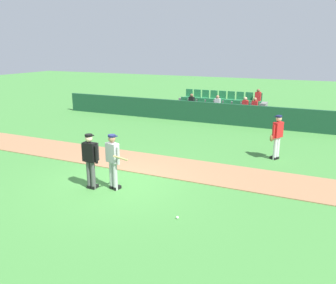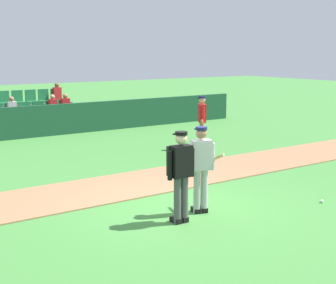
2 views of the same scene
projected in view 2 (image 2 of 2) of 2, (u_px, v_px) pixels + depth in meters
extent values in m
plane|color=#42843A|center=(181.00, 209.00, 10.18)|extent=(80.00, 80.00, 0.00)
cube|color=#9E704C|center=(128.00, 185.00, 11.98)|extent=(28.00, 2.17, 0.03)
cube|color=#19472D|center=(21.00, 123.00, 18.27)|extent=(20.00, 0.16, 1.20)
cube|color=slate|center=(10.00, 130.00, 19.52)|extent=(5.55, 2.10, 0.30)
cube|color=slate|center=(12.00, 122.00, 19.12)|extent=(5.45, 0.85, 0.40)
cube|color=#237542|center=(13.00, 116.00, 18.99)|extent=(0.44, 0.40, 0.08)
cube|color=#237542|center=(11.00, 109.00, 19.12)|extent=(0.44, 0.08, 0.50)
cube|color=silver|center=(12.00, 108.00, 18.98)|extent=(0.32, 0.22, 0.52)
sphere|color=#9E7051|center=(11.00, 99.00, 18.91)|extent=(0.20, 0.20, 0.20)
cube|color=#237542|center=(27.00, 115.00, 19.30)|extent=(0.44, 0.40, 0.08)
cube|color=#237542|center=(25.00, 108.00, 19.43)|extent=(0.44, 0.08, 0.50)
cube|color=#237542|center=(40.00, 114.00, 19.60)|extent=(0.44, 0.40, 0.08)
cube|color=#237542|center=(38.00, 107.00, 19.74)|extent=(0.44, 0.08, 0.50)
cube|color=#237542|center=(54.00, 113.00, 19.91)|extent=(0.44, 0.40, 0.08)
cube|color=#237542|center=(51.00, 106.00, 20.04)|extent=(0.44, 0.08, 0.50)
cube|color=red|center=(53.00, 105.00, 19.90)|extent=(0.32, 0.22, 0.52)
sphere|color=tan|center=(52.00, 97.00, 19.83)|extent=(0.20, 0.20, 0.20)
cube|color=#237542|center=(66.00, 112.00, 20.22)|extent=(0.44, 0.40, 0.08)
cube|color=#237542|center=(64.00, 106.00, 20.35)|extent=(0.44, 0.08, 0.50)
cube|color=red|center=(66.00, 105.00, 20.20)|extent=(0.32, 0.22, 0.52)
sphere|color=#9E7051|center=(65.00, 96.00, 20.14)|extent=(0.20, 0.20, 0.20)
cube|color=slate|center=(5.00, 110.00, 19.73)|extent=(5.45, 0.85, 0.40)
cube|color=#237542|center=(6.00, 104.00, 19.61)|extent=(0.44, 0.40, 0.08)
cube|color=#237542|center=(4.00, 97.00, 19.74)|extent=(0.44, 0.08, 0.50)
cube|color=#237542|center=(19.00, 103.00, 19.91)|extent=(0.44, 0.40, 0.08)
cube|color=#237542|center=(17.00, 96.00, 20.05)|extent=(0.44, 0.08, 0.50)
cube|color=#237542|center=(33.00, 102.00, 20.22)|extent=(0.44, 0.40, 0.08)
cube|color=#237542|center=(30.00, 96.00, 20.35)|extent=(0.44, 0.08, 0.50)
cube|color=#237542|center=(45.00, 101.00, 20.53)|extent=(0.44, 0.40, 0.08)
cube|color=#237542|center=(43.00, 95.00, 20.66)|extent=(0.44, 0.08, 0.50)
cube|color=#237542|center=(58.00, 101.00, 20.83)|extent=(0.44, 0.40, 0.08)
cube|color=#237542|center=(56.00, 94.00, 20.97)|extent=(0.44, 0.08, 0.50)
cube|color=red|center=(57.00, 93.00, 20.82)|extent=(0.32, 0.22, 0.52)
sphere|color=brown|center=(57.00, 85.00, 20.76)|extent=(0.20, 0.20, 0.20)
cylinder|color=#B2B2B2|center=(197.00, 192.00, 9.85)|extent=(0.14, 0.14, 0.90)
cylinder|color=#B2B2B2|center=(204.00, 191.00, 9.90)|extent=(0.14, 0.14, 0.90)
cube|color=black|center=(196.00, 210.00, 9.97)|extent=(0.18, 0.28, 0.10)
cube|color=black|center=(203.00, 209.00, 10.03)|extent=(0.18, 0.28, 0.10)
cube|color=#B2B2B2|center=(201.00, 155.00, 9.74)|extent=(0.44, 0.32, 0.60)
cylinder|color=#B2B2B2|center=(189.00, 158.00, 9.66)|extent=(0.09, 0.09, 0.55)
cylinder|color=#B2B2B2|center=(213.00, 156.00, 9.83)|extent=(0.09, 0.09, 0.55)
sphere|color=#9E7051|center=(201.00, 133.00, 9.66)|extent=(0.22, 0.22, 0.22)
cylinder|color=#191E4C|center=(201.00, 128.00, 9.64)|extent=(0.23, 0.23, 0.06)
cube|color=#191E4C|center=(199.00, 129.00, 9.74)|extent=(0.20, 0.16, 0.02)
cylinder|color=tan|center=(210.00, 160.00, 9.94)|extent=(0.09, 0.80, 0.41)
cylinder|color=#4C4C4C|center=(177.00, 201.00, 9.26)|extent=(0.14, 0.14, 0.90)
cylinder|color=#4C4C4C|center=(184.00, 199.00, 9.34)|extent=(0.14, 0.14, 0.90)
cube|color=black|center=(176.00, 220.00, 9.38)|extent=(0.13, 0.26, 0.10)
cube|color=black|center=(183.00, 219.00, 9.47)|extent=(0.13, 0.26, 0.10)
cube|color=black|center=(181.00, 161.00, 9.17)|extent=(0.41, 0.23, 0.60)
cylinder|color=black|center=(170.00, 166.00, 9.04)|extent=(0.09, 0.09, 0.55)
cylinder|color=black|center=(192.00, 162.00, 9.31)|extent=(0.09, 0.09, 0.55)
sphere|color=beige|center=(181.00, 138.00, 9.09)|extent=(0.22, 0.22, 0.22)
cylinder|color=black|center=(181.00, 133.00, 9.07)|extent=(0.23, 0.23, 0.06)
cube|color=black|center=(178.00, 134.00, 9.16)|extent=(0.18, 0.13, 0.02)
cube|color=black|center=(177.00, 160.00, 9.27)|extent=(0.44, 0.09, 0.56)
cylinder|color=silver|center=(202.00, 136.00, 16.33)|extent=(0.14, 0.14, 0.90)
cylinder|color=silver|center=(201.00, 135.00, 16.48)|extent=(0.14, 0.14, 0.90)
cube|color=black|center=(200.00, 148.00, 16.39)|extent=(0.29, 0.23, 0.10)
cube|color=black|center=(199.00, 147.00, 16.55)|extent=(0.29, 0.23, 0.10)
cube|color=red|center=(202.00, 113.00, 16.27)|extent=(0.39, 0.46, 0.60)
cylinder|color=red|center=(203.00, 116.00, 16.03)|extent=(0.09, 0.09, 0.55)
cylinder|color=red|center=(201.00, 114.00, 16.52)|extent=(0.09, 0.09, 0.55)
sphere|color=tan|center=(202.00, 100.00, 16.19)|extent=(0.22, 0.22, 0.22)
cylinder|color=#191E4C|center=(202.00, 97.00, 16.17)|extent=(0.23, 0.23, 0.06)
cube|color=#191E4C|center=(199.00, 98.00, 16.17)|extent=(0.19, 0.22, 0.02)
ellipsoid|color=brown|center=(202.00, 123.00, 16.05)|extent=(0.20, 0.23, 0.28)
sphere|color=white|center=(322.00, 201.00, 10.61)|extent=(0.07, 0.07, 0.07)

